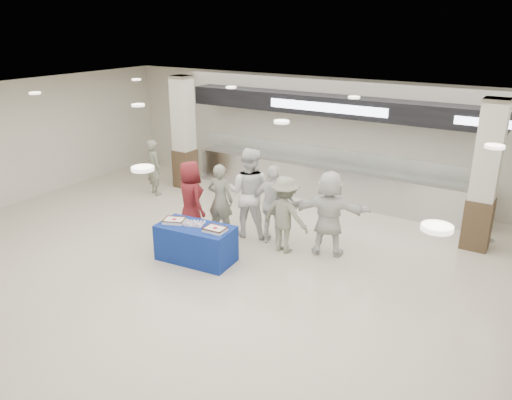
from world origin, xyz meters
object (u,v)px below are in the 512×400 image
Objects in this scene: sheet_cake_right at (215,229)px; civilian_maroon at (191,199)px; soldier_b at (285,215)px; soldier_bg at (154,167)px; sheet_cake_left at (174,220)px; chef_tall at (249,193)px; display_table at (196,243)px; chef_short at (274,205)px; civilian_white at (329,213)px; cupcake_tray at (194,224)px; soldier_a at (220,200)px.

sheet_cake_right is 0.25× the size of civilian_maroon.
soldier_bg is at bearing -9.14° from soldier_b.
sheet_cake_right is at bearing 4.35° from sheet_cake_left.
chef_tall is at bearing -9.89° from soldier_b.
soldier_b reaches higher than display_table.
soldier_bg is (-4.04, 2.66, -0.01)m from sheet_cake_right.
civilian_maroon is 1.89m from chef_short.
chef_short is 0.97× the size of civilian_white.
display_table is at bearing 8.22° from sheet_cake_left.
sheet_cake_left is 1.87m from chef_tall.
display_table is at bearing -179.49° from sheet_cake_right.
sheet_cake_left is at bearing 33.89° from chef_short.
soldier_b is at bearing 133.83° from chef_short.
sheet_cake_left is 0.31× the size of soldier_b.
civilian_white reaches higher than sheet_cake_left.
cupcake_tray is 0.24× the size of civilian_maroon.
cupcake_tray is 0.26× the size of soldier_b.
soldier_a is at bearing 15.60° from chef_tall.
soldier_bg reaches higher than sheet_cake_right.
civilian_white is (2.63, 1.75, 0.11)m from sheet_cake_left.
display_table is at bearing 67.54° from chef_tall.
soldier_b is 1.05× the size of soldier_bg.
sheet_cake_left is 0.98m from sheet_cake_right.
sheet_cake_left is 1.19× the size of cupcake_tray.
civilian_maroon is at bearing 170.93° from soldier_bg.
soldier_b is (1.32, 1.34, 0.45)m from display_table.
chef_tall is at bearing 67.42° from sheet_cake_left.
civilian_maroon is 1.04× the size of soldier_a.
civilian_maroon is 1.06× the size of soldier_b.
chef_short is at bearing 55.40° from display_table.
chef_tall is 1.15m from soldier_b.
civilian_maroon is at bearing -4.65° from civilian_white.
civilian_maroon is 3.16m from soldier_bg.
sheet_cake_right is (0.97, 0.07, -0.00)m from sheet_cake_left.
soldier_bg is (-3.22, 1.34, -0.05)m from soldier_a.
chef_short is (1.78, 0.62, 0.01)m from civilian_maroon.
civilian_maroon is at bearing 15.76° from soldier_b.
soldier_b is at bearing 43.34° from cupcake_tray.
sheet_cake_left is 1.18× the size of sheet_cake_right.
civilian_white reaches higher than display_table.
sheet_cake_right is 1.57m from soldier_b.
civilian_white is at bearing -141.92° from civilian_maroon.
sheet_cake_left is at bearing -176.78° from display_table.
chef_tall is at bearing -22.07° from chef_short.
sheet_cake_left is 1.40m from soldier_a.
soldier_b reaches higher than soldier_bg.
sheet_cake_right is 1.68m from chef_tall.
sheet_cake_left is at bearing 52.99° from chef_tall.
sheet_cake_right is at bearing 114.45° from soldier_a.
sheet_cake_right is 1.68m from civilian_maroon.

